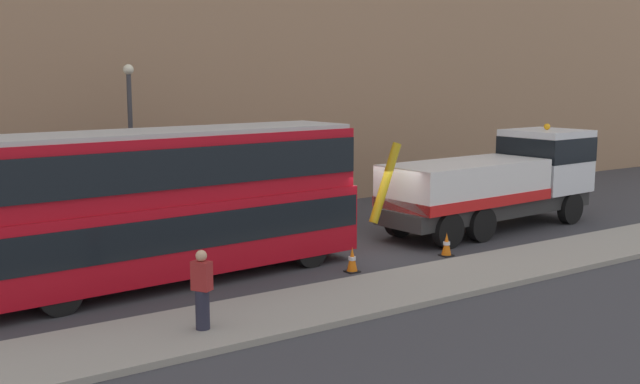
% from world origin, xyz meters
% --- Properties ---
extents(ground_plane, '(120.00, 120.00, 0.00)m').
position_xyz_m(ground_plane, '(0.00, 0.00, 0.00)').
color(ground_plane, '#38383D').
extents(near_kerb, '(60.00, 2.80, 0.15)m').
position_xyz_m(near_kerb, '(0.00, -4.20, 0.07)').
color(near_kerb, gray).
rests_on(near_kerb, ground_plane).
extents(building_facade, '(60.00, 1.50, 16.00)m').
position_xyz_m(building_facade, '(0.00, 8.63, 8.07)').
color(building_facade, '#9E7A5B').
rests_on(building_facade, ground_plane).
extents(recovery_tow_truck, '(10.21, 3.20, 3.67)m').
position_xyz_m(recovery_tow_truck, '(6.03, -0.02, 1.76)').
color(recovery_tow_truck, '#2D2D2D').
rests_on(recovery_tow_truck, ground_plane).
extents(double_decker_bus, '(11.16, 3.24, 4.06)m').
position_xyz_m(double_decker_bus, '(-6.54, -0.05, 2.23)').
color(double_decker_bus, '#B70C19').
rests_on(double_decker_bus, ground_plane).
extents(pedestrian_onlooker, '(0.42, 0.48, 1.71)m').
position_xyz_m(pedestrian_onlooker, '(-7.64, -4.42, 0.99)').
color(pedestrian_onlooker, '#232333').
rests_on(pedestrian_onlooker, near_kerb).
extents(traffic_cone_near_bus, '(0.36, 0.36, 0.72)m').
position_xyz_m(traffic_cone_near_bus, '(-1.94, -2.01, 0.34)').
color(traffic_cone_near_bus, orange).
rests_on(traffic_cone_near_bus, ground_plane).
extents(traffic_cone_midway, '(0.36, 0.36, 0.72)m').
position_xyz_m(traffic_cone_midway, '(1.58, -2.09, 0.34)').
color(traffic_cone_midway, orange).
rests_on(traffic_cone_midway, ground_plane).
extents(street_lamp, '(0.36, 0.36, 5.83)m').
position_xyz_m(street_lamp, '(-5.13, 6.44, 3.47)').
color(street_lamp, '#38383D').
rests_on(street_lamp, ground_plane).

